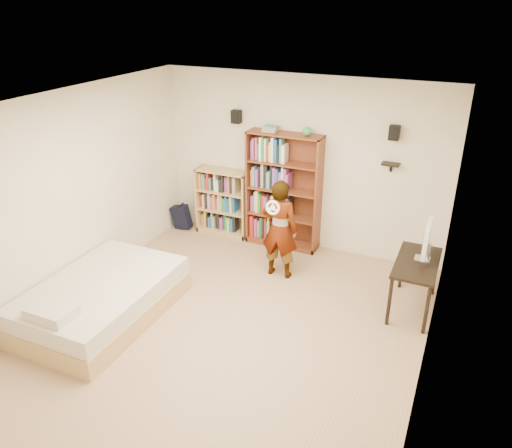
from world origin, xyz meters
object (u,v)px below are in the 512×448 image
Objects in this scene: tall_bookshelf at (283,191)px; person at (280,229)px; low_bookshelf at (223,202)px; computer_desk at (414,285)px; daybed at (102,295)px.

tall_bookshelf is 0.99m from person.
computer_desk is (3.26, -1.03, -0.21)m from low_bookshelf.
person is (1.65, 1.86, 0.42)m from daybed.
person is at bearing 48.44° from daybed.
daybed is (-0.27, -2.78, -0.26)m from low_bookshelf.
person is (0.31, -0.92, -0.19)m from tall_bookshelf.
low_bookshelf is (-1.07, 0.00, -0.36)m from tall_bookshelf.
person reaches higher than low_bookshelf.
low_bookshelf is 1.10× the size of computer_desk.
person is (-1.89, 0.11, 0.38)m from computer_desk.
low_bookshelf is 3.43m from computer_desk.
tall_bookshelf is 1.81× the size of computer_desk.
tall_bookshelf is at bearing -0.09° from low_bookshelf.
tall_bookshelf is at bearing 64.22° from daybed.
daybed is (-3.53, -1.75, -0.04)m from computer_desk.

